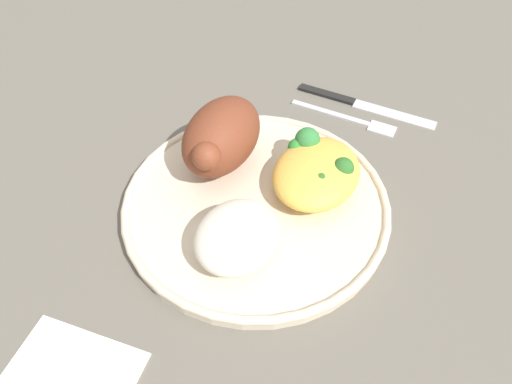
# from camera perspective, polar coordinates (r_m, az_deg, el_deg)

# --- Properties ---
(ground_plane) EXTENTS (2.00, 2.00, 0.00)m
(ground_plane) POSITION_cam_1_polar(r_m,az_deg,el_deg) (0.51, 0.00, -2.09)
(ground_plane) COLOR #645E55
(plate) EXTENTS (0.29, 0.29, 0.02)m
(plate) POSITION_cam_1_polar(r_m,az_deg,el_deg) (0.50, 0.00, -1.41)
(plate) COLOR beige
(plate) RESTS_ON ground_plane
(roasted_chicken) EXTENTS (0.12, 0.07, 0.07)m
(roasted_chicken) POSITION_cam_1_polar(r_m,az_deg,el_deg) (0.51, -4.26, 6.72)
(roasted_chicken) COLOR brown
(roasted_chicken) RESTS_ON plate
(rice_pile) EXTENTS (0.09, 0.08, 0.04)m
(rice_pile) POSITION_cam_1_polar(r_m,az_deg,el_deg) (0.44, -2.38, -5.44)
(rice_pile) COLOR silver
(rice_pile) RESTS_ON plate
(mac_cheese_with_broccoli) EXTENTS (0.11, 0.09, 0.04)m
(mac_cheese_with_broccoli) POSITION_cam_1_polar(r_m,az_deg,el_deg) (0.50, 7.37, 2.65)
(mac_cheese_with_broccoli) COLOR #EAB449
(mac_cheese_with_broccoli) RESTS_ON plate
(fork) EXTENTS (0.02, 0.14, 0.01)m
(fork) POSITION_cam_1_polar(r_m,az_deg,el_deg) (0.63, 11.28, 8.85)
(fork) COLOR silver
(fork) RESTS_ON ground_plane
(knife) EXTENTS (0.02, 0.19, 0.01)m
(knife) POSITION_cam_1_polar(r_m,az_deg,el_deg) (0.66, 11.82, 10.78)
(knife) COLOR black
(knife) RESTS_ON ground_plane
(napkin) EXTENTS (0.09, 0.12, 0.00)m
(napkin) POSITION_cam_1_polar(r_m,az_deg,el_deg) (0.44, -21.65, -19.92)
(napkin) COLOR white
(napkin) RESTS_ON ground_plane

